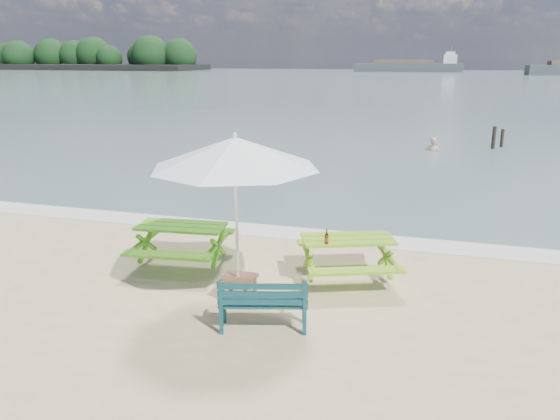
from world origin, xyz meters
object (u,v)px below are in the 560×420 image
(picnic_table_left, at_px, (182,245))
(picnic_table_right, at_px, (347,259))
(patio_umbrella, at_px, (235,153))
(swimmer, at_px, (432,158))
(beer_bottle, at_px, (327,239))
(side_table, at_px, (238,286))
(park_bench, at_px, (263,313))

(picnic_table_left, xyz_separation_m, picnic_table_right, (3.18, 0.19, -0.01))
(patio_umbrella, bearing_deg, swimmer, 80.07)
(picnic_table_right, distance_m, patio_umbrella, 2.93)
(beer_bottle, bearing_deg, picnic_table_left, 175.39)
(side_table, distance_m, swimmer, 16.41)
(picnic_table_right, bearing_deg, picnic_table_left, -176.56)
(picnic_table_right, bearing_deg, park_bench, -111.17)
(side_table, relative_size, patio_umbrella, 0.20)
(patio_umbrella, bearing_deg, side_table, -88.21)
(picnic_table_left, distance_m, park_bench, 3.09)
(park_bench, bearing_deg, beer_bottle, 72.77)
(park_bench, distance_m, beer_bottle, 2.00)
(patio_umbrella, bearing_deg, beer_bottle, 34.05)
(picnic_table_left, distance_m, patio_umbrella, 2.82)
(swimmer, bearing_deg, picnic_table_left, -106.28)
(beer_bottle, bearing_deg, swimmer, 84.33)
(patio_umbrella, relative_size, beer_bottle, 10.21)
(picnic_table_left, xyz_separation_m, patio_umbrella, (1.56, -1.12, 2.06))
(side_table, bearing_deg, picnic_table_right, 39.03)
(picnic_table_right, relative_size, beer_bottle, 8.32)
(picnic_table_right, bearing_deg, patio_umbrella, -140.97)
(side_table, xyz_separation_m, beer_bottle, (1.31, 0.89, 0.68))
(picnic_table_left, xyz_separation_m, park_bench, (2.31, -2.04, -0.13))
(park_bench, height_order, beer_bottle, beer_bottle)
(park_bench, bearing_deg, picnic_table_right, 68.83)
(picnic_table_right, bearing_deg, side_table, -140.97)
(beer_bottle, xyz_separation_m, swimmer, (1.52, 15.27, -1.16))
(picnic_table_left, relative_size, patio_umbrella, 0.72)
(park_bench, distance_m, side_table, 1.19)
(picnic_table_right, height_order, side_table, picnic_table_right)
(patio_umbrella, height_order, swimmer, patio_umbrella)
(park_bench, bearing_deg, swimmer, 83.06)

